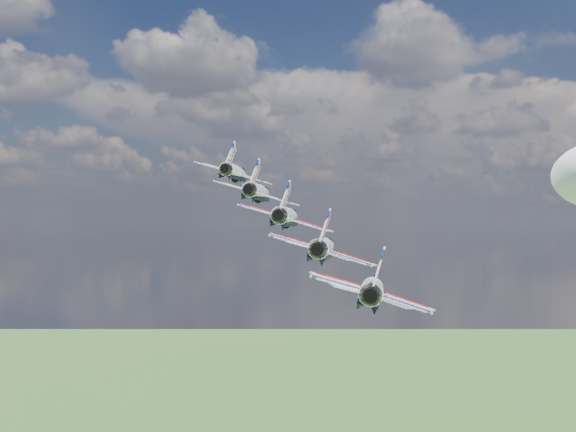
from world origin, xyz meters
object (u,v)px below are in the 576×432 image
at_px(jet_1, 259,192).
at_px(jet_3, 324,247).
at_px(jet_2, 288,216).
at_px(jet_0, 236,172).
at_px(jet_4, 373,287).

bearing_deg(jet_1, jet_3, -61.74).
xyz_separation_m(jet_1, jet_2, (6.96, -7.50, -3.09)).
bearing_deg(jet_0, jet_3, -61.74).
relative_size(jet_2, jet_4, 1.00).
distance_m(jet_0, jet_3, 32.05).
bearing_deg(jet_0, jet_1, -61.74).
bearing_deg(jet_4, jet_1, 118.26).
relative_size(jet_1, jet_3, 1.00).
height_order(jet_2, jet_4, jet_2).
height_order(jet_1, jet_3, jet_1).
bearing_deg(jet_1, jet_4, -61.74).
relative_size(jet_0, jet_1, 1.00).
distance_m(jet_1, jet_4, 32.05).
distance_m(jet_0, jet_2, 21.37).
height_order(jet_0, jet_2, jet_0).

